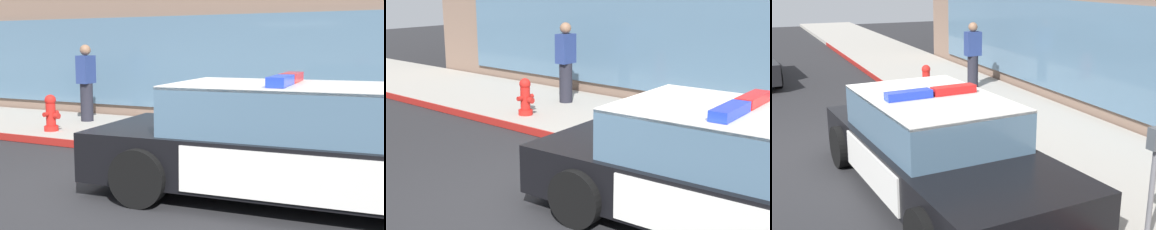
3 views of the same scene
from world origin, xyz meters
The scene contains 7 objects.
ground centered at (0.00, 0.00, 0.00)m, with size 48.00×48.00×0.00m, color #262628.
sidewalk centered at (0.00, 3.54, 0.07)m, with size 48.00×3.04×0.15m, color #A39E93.
curb_red_paint centered at (0.00, 2.00, 0.08)m, with size 28.80×0.04×0.14m, color maroon.
police_cruiser centered at (2.14, 0.78, 0.68)m, with size 5.18×2.40×1.49m.
fire_hydrant centered at (-3.17, 2.59, 0.50)m, with size 0.34×0.39×0.73m.
pedestrian_on_sidewalk centered at (-3.33, 3.95, 1.01)m, with size 0.28×0.40×1.71m.
parking_meter centered at (4.73, 2.27, 1.08)m, with size 0.12×0.18×1.34m.
Camera 3 is at (8.45, -1.65, 3.02)m, focal length 46.94 mm.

